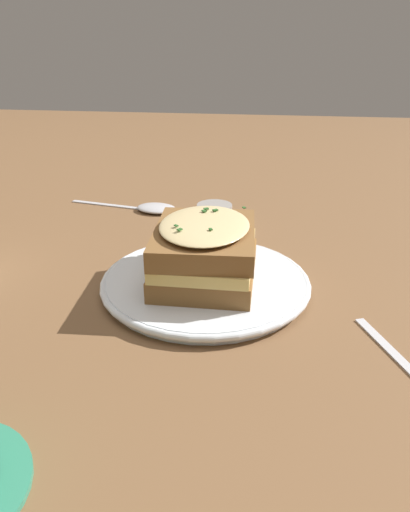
% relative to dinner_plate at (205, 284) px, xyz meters
% --- Properties ---
extents(ground_plane, '(2.40, 2.40, 0.00)m').
position_rel_dinner_plate_xyz_m(ground_plane, '(-0.00, -0.03, -0.01)').
color(ground_plane, brown).
extents(dinner_plate, '(0.23, 0.23, 0.01)m').
position_rel_dinner_plate_xyz_m(dinner_plate, '(0.00, 0.00, 0.00)').
color(dinner_plate, white).
rests_on(dinner_plate, ground_plane).
extents(sandwich, '(0.14, 0.11, 0.07)m').
position_rel_dinner_plate_xyz_m(sandwich, '(-0.00, -0.00, 0.04)').
color(sandwich, brown).
rests_on(sandwich, dinner_plate).
extents(spoon, '(0.06, 0.18, 0.01)m').
position_rel_dinner_plate_xyz_m(spoon, '(-0.25, -0.12, -0.00)').
color(spoon, silver).
rests_on(spoon, ground_plane).
extents(condiment_pot, '(0.05, 0.05, 0.04)m').
position_rel_dinner_plate_xyz_m(condiment_pot, '(-0.17, -0.01, 0.01)').
color(condiment_pot, gray).
rests_on(condiment_pot, ground_plane).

